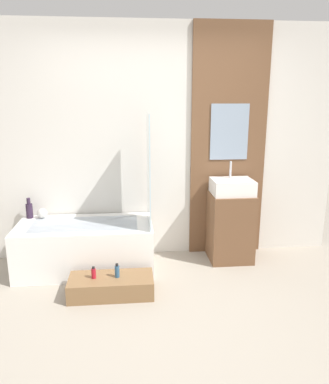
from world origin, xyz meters
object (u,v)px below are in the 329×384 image
object	(u,v)px
bathtub	(86,246)
bottle_soap_secondary	(117,271)
sink	(232,187)
wooden_step_bench	(111,286)
vase_tall_dark	(29,210)
vase_round_light	(42,213)
bottle_soap_primary	(94,273)

from	to	relation	value
bathtub	bottle_soap_secondary	xyz separation A→B (m)	(0.35, -0.58, -0.02)
bathtub	sink	distance (m)	1.72
wooden_step_bench	bottle_soap_secondary	size ratio (longest dim) A/B	5.80
bathtub	wooden_step_bench	size ratio (longest dim) A/B	1.80
bathtub	wooden_step_bench	bearing A→B (deg)	-63.43
bathtub	vase_tall_dark	distance (m)	0.76
vase_tall_dark	vase_round_light	bearing A→B (deg)	-7.29
bottle_soap_primary	bottle_soap_secondary	bearing A→B (deg)	-0.00
wooden_step_bench	bottle_soap_primary	world-z (taller)	bottle_soap_primary
bathtub	vase_tall_dark	bearing A→B (deg)	157.37
sink	bottle_soap_primary	bearing A→B (deg)	-154.93
bathtub	sink	size ratio (longest dim) A/B	3.17
bathtub	vase_round_light	world-z (taller)	vase_round_light
bathtub	wooden_step_bench	world-z (taller)	bathtub
bottle_soap_primary	sink	bearing A→B (deg)	25.07
bottle_soap_secondary	wooden_step_bench	bearing A→B (deg)	180.00
vase_round_light	sink	bearing A→B (deg)	-3.61
sink	vase_tall_dark	bearing A→B (deg)	176.16
wooden_step_bench	bottle_soap_secondary	xyz separation A→B (m)	(0.06, -0.00, 0.15)
sink	bottle_soap_primary	size ratio (longest dim) A/B	3.91
wooden_step_bench	bottle_soap_primary	distance (m)	0.21
bathtub	vase_round_light	distance (m)	0.62
vase_round_light	bottle_soap_secondary	xyz separation A→B (m)	(0.83, -0.82, -0.33)
vase_tall_dark	bottle_soap_secondary	bearing A→B (deg)	-40.83
bottle_soap_primary	bottle_soap_secondary	world-z (taller)	bottle_soap_secondary
bottle_soap_primary	bottle_soap_secondary	size ratio (longest dim) A/B	0.84
vase_round_light	bottle_soap_primary	size ratio (longest dim) A/B	0.95
vase_round_light	vase_tall_dark	bearing A→B (deg)	172.71
sink	bottle_soap_secondary	distance (m)	1.56
bathtub	vase_tall_dark	world-z (taller)	vase_tall_dark
sink	bottle_soap_secondary	xyz separation A→B (m)	(-1.26, -0.69, -0.61)
wooden_step_bench	vase_tall_dark	bearing A→B (deg)	137.39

